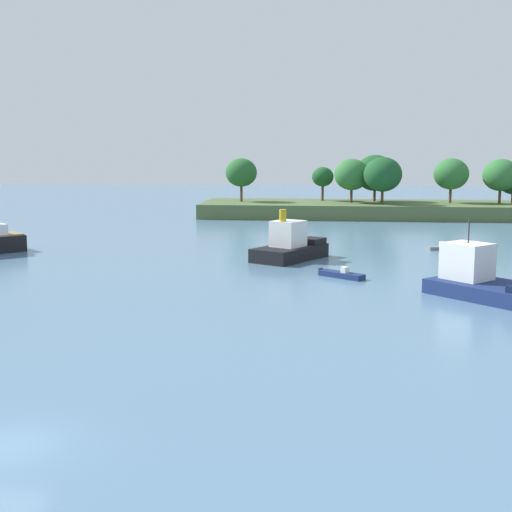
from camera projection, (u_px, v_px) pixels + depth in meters
name	position (u px, v px, depth m)	size (l,w,h in m)	color
ground_plane	(8.00, 446.00, 25.60)	(400.00, 400.00, 0.00)	slate
treeline_island	(383.00, 197.00, 114.48)	(57.79, 16.61, 10.21)	#4C6038
tugboat	(290.00, 246.00, 69.41)	(7.84, 9.33, 5.17)	black
fishing_skiff	(341.00, 275.00, 59.60)	(4.08, 3.50, 0.97)	navy
small_motorboat	(445.00, 247.00, 76.78)	(4.47, 2.65, 0.86)	slate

